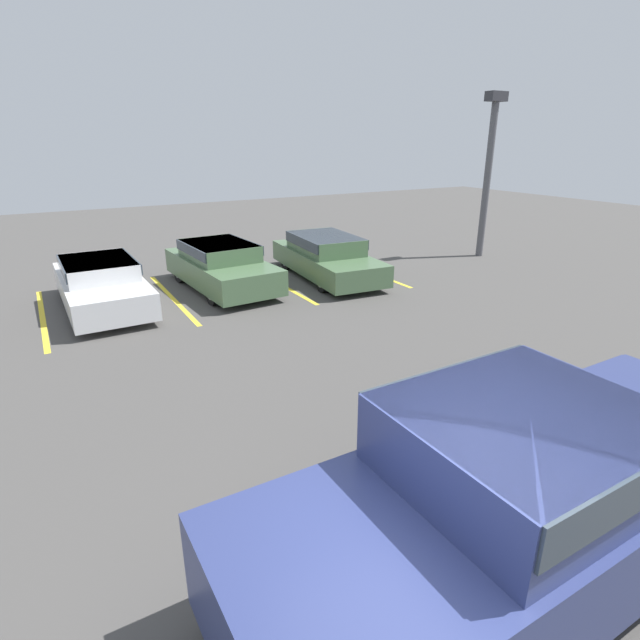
{
  "coord_description": "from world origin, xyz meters",
  "views": [
    {
      "loc": [
        -2.41,
        -1.96,
        3.9
      ],
      "look_at": [
        1.53,
        4.92,
        1.0
      ],
      "focal_mm": 28.0,
      "sensor_mm": 36.0,
      "label": 1
    }
  ],
  "objects_px": {
    "parked_sedan_c": "(326,255)",
    "light_post": "(489,164)",
    "pickup_truck": "(538,487)",
    "parked_sedan_a": "(101,283)",
    "parked_sedan_b": "(221,264)"
  },
  "relations": [
    {
      "from": "parked_sedan_c",
      "to": "light_post",
      "type": "bearing_deg",
      "value": 92.94
    },
    {
      "from": "parked_sedan_a",
      "to": "parked_sedan_c",
      "type": "xyz_separation_m",
      "value": [
        6.15,
        -0.24,
        0.02
      ]
    },
    {
      "from": "pickup_truck",
      "to": "light_post",
      "type": "bearing_deg",
      "value": 44.75
    },
    {
      "from": "parked_sedan_a",
      "to": "light_post",
      "type": "xyz_separation_m",
      "value": [
        12.26,
        -0.46,
        2.45
      ]
    },
    {
      "from": "parked_sedan_a",
      "to": "light_post",
      "type": "relative_size",
      "value": 0.81
    },
    {
      "from": "light_post",
      "to": "parked_sedan_b",
      "type": "bearing_deg",
      "value": 176.17
    },
    {
      "from": "pickup_truck",
      "to": "parked_sedan_a",
      "type": "height_order",
      "value": "pickup_truck"
    },
    {
      "from": "parked_sedan_c",
      "to": "light_post",
      "type": "distance_m",
      "value": 6.58
    },
    {
      "from": "parked_sedan_a",
      "to": "parked_sedan_b",
      "type": "relative_size",
      "value": 0.99
    },
    {
      "from": "pickup_truck",
      "to": "light_post",
      "type": "height_order",
      "value": "light_post"
    },
    {
      "from": "parked_sedan_a",
      "to": "parked_sedan_c",
      "type": "distance_m",
      "value": 6.16
    },
    {
      "from": "parked_sedan_b",
      "to": "light_post",
      "type": "bearing_deg",
      "value": 82.62
    },
    {
      "from": "pickup_truck",
      "to": "parked_sedan_c",
      "type": "bearing_deg",
      "value": 69.33
    },
    {
      "from": "parked_sedan_b",
      "to": "light_post",
      "type": "xyz_separation_m",
      "value": [
        9.2,
        -0.62,
        2.41
      ]
    },
    {
      "from": "parked_sedan_b",
      "to": "parked_sedan_c",
      "type": "distance_m",
      "value": 3.11
    }
  ]
}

